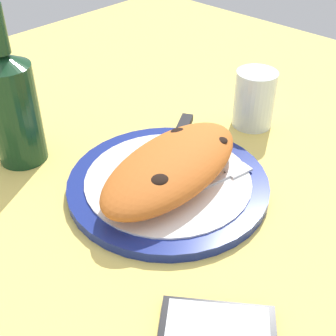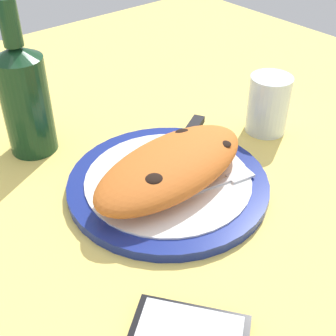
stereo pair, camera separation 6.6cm
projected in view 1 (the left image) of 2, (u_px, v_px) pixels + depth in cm
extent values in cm
cube|color=#EACC60|center=(168.00, 195.00, 71.86)|extent=(150.00, 150.00, 3.00)
cylinder|color=navy|center=(168.00, 184.00, 70.51)|extent=(30.70, 30.70, 1.53)
cylinder|color=white|center=(168.00, 179.00, 69.97)|extent=(25.36, 25.36, 0.30)
ellipsoid|color=#C16023|center=(174.00, 165.00, 68.11)|extent=(28.90, 16.03, 5.43)
ellipsoid|color=black|center=(222.00, 141.00, 70.67)|extent=(1.90, 1.88, 0.66)
ellipsoid|color=black|center=(178.00, 132.00, 72.06)|extent=(2.82, 2.53, 0.88)
ellipsoid|color=black|center=(159.00, 179.00, 62.10)|extent=(3.33, 3.05, 1.07)
cube|color=silver|center=(198.00, 189.00, 67.54)|extent=(11.72, 3.29, 0.40)
cube|color=silver|center=(238.00, 171.00, 71.18)|extent=(4.37, 2.97, 0.40)
cube|color=silver|center=(165.00, 171.00, 71.06)|extent=(11.89, 7.55, 0.40)
cube|color=black|center=(182.00, 131.00, 79.73)|extent=(9.87, 6.67, 1.20)
cube|color=black|center=(217.00, 326.00, 50.72)|extent=(12.46, 13.86, 1.00)
cube|color=white|center=(218.00, 323.00, 50.38)|extent=(10.82, 12.09, 0.16)
cylinder|color=silver|center=(254.00, 99.00, 83.21)|extent=(7.37, 7.37, 10.48)
cylinder|color=silver|center=(253.00, 109.00, 84.40)|extent=(6.78, 6.78, 6.11)
cylinder|color=#14381E|center=(15.00, 115.00, 72.64)|extent=(7.89, 7.89, 16.48)
cone|color=#14381E|center=(2.00, 60.00, 67.15)|extent=(7.89, 7.89, 1.97)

